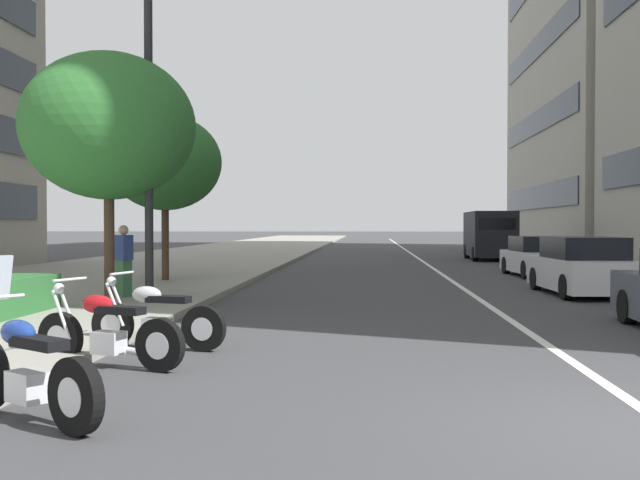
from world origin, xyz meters
TOP-DOWN VIEW (x-y plane):
  - sidewalk_right_plaza at (30.00, 11.44)m, footprint 160.00×10.40m
  - lane_centre_stripe at (35.00, 0.00)m, footprint 110.00×0.16m
  - motorcycle_mid_row at (0.13, 5.78)m, footprint 1.33×1.85m
  - motorcycle_far_end_row at (2.70, 5.94)m, footprint 0.92×2.12m
  - motorcycle_second_in_row at (4.11, 5.72)m, footprint 0.73×2.09m
  - car_approaching_light at (13.07, -2.80)m, footprint 4.29×1.93m
  - car_far_down_avenue at (20.02, -3.25)m, footprint 4.33×1.97m
  - delivery_van_ahead at (32.35, -3.52)m, footprint 5.25×2.23m
  - street_lamp_with_banners at (9.25, 6.98)m, footprint 1.26×2.47m
  - street_tree_near_plaza_corner at (9.26, 8.23)m, footprint 3.70×3.70m
  - street_tree_far_plaza at (15.53, 8.73)m, footprint 3.37×3.37m
  - pedestrian_on_plaza at (10.30, 8.26)m, footprint 0.45×0.48m

SIDE VIEW (x-z plane):
  - lane_centre_stripe at x=35.00m, z-range 0.00..0.01m
  - sidewalk_right_plaza at x=30.00m, z-range 0.00..0.15m
  - motorcycle_second_in_row at x=4.11m, z-range -0.13..0.97m
  - motorcycle_far_end_row at x=2.70m, z-range -0.13..0.98m
  - motorcycle_mid_row at x=0.13m, z-range -0.30..1.20m
  - car_far_down_avenue at x=20.02m, z-range -0.05..1.35m
  - car_approaching_light at x=13.07m, z-range -0.04..1.45m
  - pedestrian_on_plaza at x=10.30m, z-range 0.16..1.79m
  - delivery_van_ahead at x=32.35m, z-range 0.09..2.56m
  - street_tree_far_plaza at x=15.53m, z-range 1.18..6.12m
  - street_tree_near_plaza_corner at x=9.26m, z-range 1.24..6.57m
  - street_lamp_with_banners at x=9.25m, z-range 0.94..8.53m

